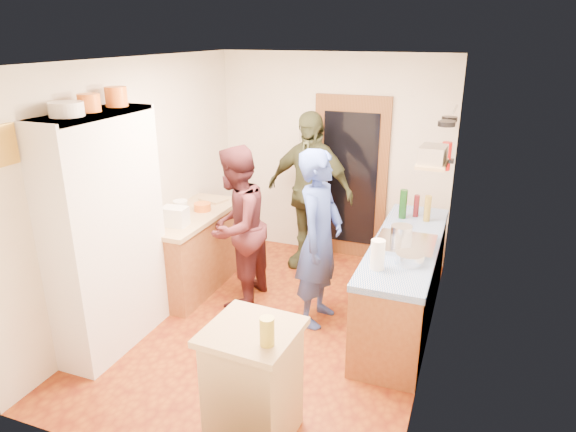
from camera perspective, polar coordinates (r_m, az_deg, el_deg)
The scene contains 44 objects.
floor at distance 5.39m, azimuth -1.50°, elevation -11.93°, with size 3.00×4.00×0.02m, color #934512.
ceiling at distance 4.59m, azimuth -1.81°, elevation 17.11°, with size 3.00×4.00×0.02m, color silver.
wall_back at distance 6.66m, azimuth 5.01°, elevation 6.53°, with size 3.00×0.02×2.60m, color beige.
wall_front at distance 3.22m, azimuth -15.59°, elevation -9.34°, with size 3.00×0.02×2.60m, color beige.
wall_left at distance 5.56m, azimuth -16.20°, elevation 3.10°, with size 0.02×4.00×2.60m, color beige.
wall_right at distance 4.51m, azimuth 16.41°, elevation -0.84°, with size 0.02×4.00×2.60m, color beige.
door_frame at distance 6.62m, azimuth 6.93°, elevation 4.15°, with size 0.95×0.06×2.10m, color brown.
door_glass at distance 6.59m, azimuth 6.85°, elevation 4.07°, with size 0.70×0.02×1.70m, color black.
hutch_body at distance 4.91m, azimuth -19.49°, elevation -1.96°, with size 0.40×1.20×2.20m, color white.
hutch_top_shelf at distance 4.64m, azimuth -21.03°, elevation 10.52°, with size 0.40×1.14×0.04m, color white.
plate_stack at distance 4.44m, azimuth -23.41°, elevation 10.84°, with size 0.27×0.27×0.11m, color white.
orange_pot_a at distance 4.62m, azimuth -21.23°, elevation 11.64°, with size 0.18×0.18×0.15m, color orange.
orange_pot_b at distance 4.88m, azimuth -18.56°, elevation 12.47°, with size 0.19×0.19×0.17m, color orange.
left_counter_base at distance 6.04m, azimuth -10.52°, elevation -3.96°, with size 0.60×1.40×0.85m, color #935D31.
left_counter_top at distance 5.87m, azimuth -10.79°, elevation 0.06°, with size 0.64×1.44×0.05m, color tan.
toaster at distance 5.50m, azimuth -12.48°, elevation -0.04°, with size 0.27×0.18×0.20m, color white.
kettle at distance 5.77m, azimuth -11.85°, elevation 0.84°, with size 0.16×0.16×0.18m, color white.
orange_bowl at distance 5.92m, azimuth -9.49°, elevation 1.01°, with size 0.19×0.19×0.09m, color orange.
chopping_board at distance 6.26m, azimuth -8.28°, elevation 1.83°, with size 0.30×0.22×0.03m, color tan.
right_counter_base at distance 5.34m, azimuth 12.67°, elevation -7.50°, with size 0.60×2.20×0.84m, color #935D31.
right_counter_top at distance 5.15m, azimuth 13.05°, elevation -3.04°, with size 0.62×2.22×0.06m, color #0B44A4.
hob at distance 5.03m, azimuth 12.90°, elevation -2.99°, with size 0.55×0.58×0.04m, color silver.
pot_on_hob at distance 5.05m, azimuth 12.50°, elevation -1.80°, with size 0.21×0.21×0.13m, color silver.
bottle_a at distance 5.70m, azimuth 12.67°, elevation 1.31°, with size 0.08×0.08×0.32m, color #143F14.
bottle_b at distance 5.80m, azimuth 14.07°, elevation 1.11°, with size 0.06×0.06×0.25m, color #591419.
bottle_c at distance 5.68m, azimuth 15.24°, elevation 0.81°, with size 0.07×0.07×0.29m, color olive.
paper_towel at distance 4.46m, azimuth 9.93°, elevation -4.25°, with size 0.12×0.12×0.27m, color white.
mixing_bowl at distance 4.64m, azimuth 13.41°, elevation -4.62°, with size 0.25×0.25×0.10m, color silver.
island_base at distance 3.88m, azimuth -3.89°, elevation -18.40°, with size 0.55×0.55×0.86m, color tan.
island_top at distance 3.62m, azimuth -4.06°, elevation -12.73°, with size 0.62×0.62×0.05m, color tan.
cutting_board at distance 3.67m, azimuth -4.39°, elevation -12.04°, with size 0.35×0.28×0.02m, color white.
oil_jar at distance 3.39m, azimuth -2.34°, elevation -12.68°, with size 0.10×0.10×0.20m, color #AD9E2D.
pan_rail at distance 5.81m, azimuth 18.07°, elevation 11.21°, with size 0.02×0.02×0.65m, color silver.
pan_hang_a at distance 5.66m, azimuth 17.20°, elevation 9.76°, with size 0.18×0.18×0.05m, color black.
pan_hang_b at distance 5.86m, azimuth 17.34°, elevation 9.87°, with size 0.16×0.16×0.05m, color black.
pan_hang_c at distance 6.06m, azimuth 17.50°, elevation 10.25°, with size 0.17×0.17×0.05m, color black.
wall_shelf at distance 4.83m, azimuth 15.72°, elevation 5.59°, with size 0.26×0.42×0.03m, color tan.
radio at distance 4.81m, azimuth 15.82°, elevation 6.63°, with size 0.22×0.30×0.15m, color silver.
ext_bracket at distance 6.09m, azimuth 17.67°, elevation 5.85°, with size 0.06×0.10×0.04m, color black.
fire_extinguisher at distance 6.09m, azimuth 17.16°, elevation 6.37°, with size 0.11×0.11×0.32m, color red.
picture_frame at distance 4.28m, azimuth -29.23°, elevation 6.83°, with size 0.03×0.25×0.30m, color gold.
person_hob at distance 5.03m, azimuth 3.74°, elevation -2.72°, with size 0.66×0.43×1.80m, color #2F4699.
person_left at distance 5.49m, azimuth -5.28°, elevation -1.12°, with size 0.85×0.66×1.74m, color #401A1E.
person_back at distance 6.26m, azimuth 2.47°, elevation 2.70°, with size 1.15×0.48×1.96m, color #343820.
Camera 1 is at (1.76, -4.23, 2.83)m, focal length 32.00 mm.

